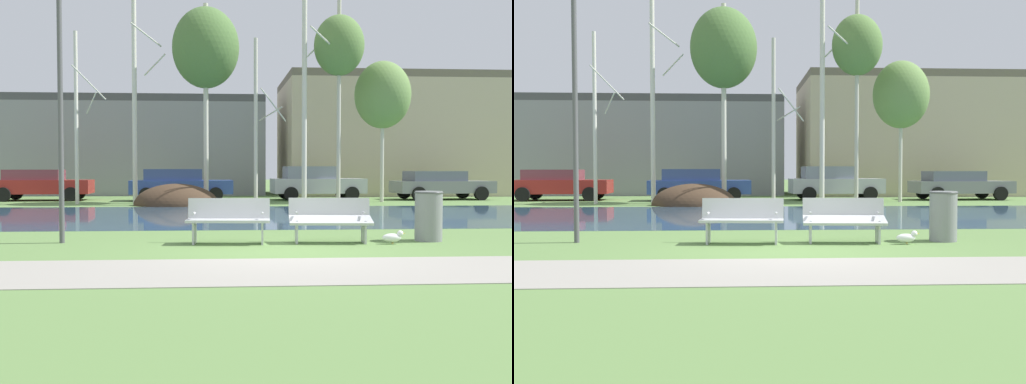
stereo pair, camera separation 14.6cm
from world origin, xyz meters
TOP-DOWN VIEW (x-y plane):
  - ground_plane at (0.00, 10.00)m, footprint 120.00×120.00m
  - paved_path_strip at (0.00, -1.98)m, footprint 60.00×2.19m
  - river_band at (0.00, 7.87)m, footprint 80.00×8.67m
  - soil_mound at (-2.86, 13.33)m, footprint 3.41×2.71m
  - bench_left at (-0.98, 1.11)m, footprint 1.64×0.69m
  - bench_right at (1.00, 1.11)m, footprint 1.64×0.68m
  - trash_bin at (3.03, 1.28)m, footprint 0.56×0.56m
  - seagull at (2.17, 0.83)m, footprint 0.45×0.17m
  - streetlamp at (-4.22, 1.40)m, footprint 0.32×0.32m
  - birch_far_left at (-6.91, 14.04)m, footprint 1.32×2.06m
  - birch_left at (-4.64, 14.61)m, footprint 1.42×2.47m
  - birch_center_left at (-1.69, 14.58)m, footprint 2.81×2.81m
  - birch_center at (0.39, 13.68)m, footprint 1.32×2.31m
  - birch_center_right at (2.36, 13.52)m, footprint 1.50×2.45m
  - birch_right at (3.83, 13.89)m, footprint 2.08×2.08m
  - birch_far_right at (6.02, 15.09)m, footprint 2.45×2.45m
  - parked_van_nearest_red at (-9.34, 17.18)m, footprint 4.47×2.25m
  - parked_sedan_second_blue at (-2.95, 16.57)m, footprint 4.68×2.23m
  - parked_hatch_third_silver at (3.38, 16.94)m, footprint 4.36×2.18m
  - parked_wagon_fourth_grey at (9.29, 16.80)m, footprint 4.62×2.24m
  - building_grey_warehouse at (-6.87, 25.09)m, footprint 16.51×7.49m
  - building_beige_block at (9.48, 23.27)m, footprint 13.79×7.46m

SIDE VIEW (x-z plane):
  - ground_plane at x=0.00m, z-range 0.00..0.00m
  - soil_mound at x=-2.86m, z-range -0.86..0.86m
  - river_band at x=0.00m, z-range 0.00..0.01m
  - paved_path_strip at x=0.00m, z-range 0.00..0.01m
  - seagull at x=2.17m, z-range 0.00..0.26m
  - bench_left at x=-0.98m, z-range 0.04..0.91m
  - bench_right at x=1.00m, z-range 0.04..0.91m
  - trash_bin at x=3.03m, z-range 0.02..1.01m
  - parked_wagon_fourth_grey at x=9.29m, z-range 0.05..1.40m
  - parked_van_nearest_red at x=-9.34m, z-range 0.05..1.47m
  - parked_sedan_second_blue at x=-2.95m, z-range 0.05..1.49m
  - parked_hatch_third_silver at x=3.38m, z-range 0.03..1.60m
  - building_grey_warehouse at x=-6.87m, z-range 0.00..5.49m
  - building_beige_block at x=9.48m, z-range 0.00..6.63m
  - birch_center at x=0.39m, z-range 0.03..6.80m
  - streetlamp at x=-4.22m, z-range 0.90..6.23m
  - birch_far_left at x=-6.91m, z-range 0.06..7.09m
  - birch_left at x=-4.64m, z-range 0.08..9.17m
  - birch_far_right at x=6.02m, z-range 1.60..7.76m
  - birch_center_right at x=2.36m, z-range 0.08..9.46m
  - birch_center_left at x=-1.69m, z-range 2.31..10.69m
  - birch_right at x=3.83m, z-range 2.31..10.72m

